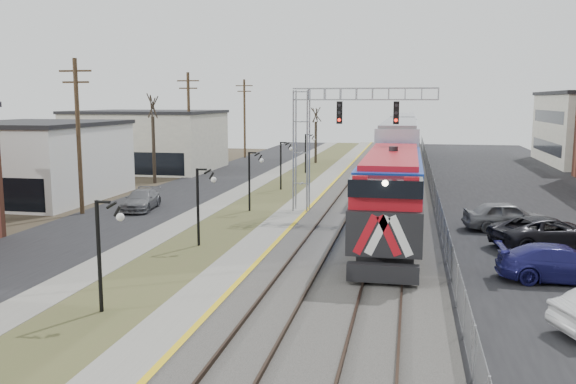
# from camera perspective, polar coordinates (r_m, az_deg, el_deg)

# --- Properties ---
(street_west) EXTENTS (7.00, 120.00, 0.04)m
(street_west) POSITION_cam_1_polar(r_m,az_deg,el_deg) (49.65, -9.91, -0.06)
(street_west) COLOR black
(street_west) RESTS_ON ground
(sidewalk) EXTENTS (2.00, 120.00, 0.08)m
(sidewalk) POSITION_cam_1_polar(r_m,az_deg,el_deg) (48.20, -4.91, -0.19)
(sidewalk) COLOR gray
(sidewalk) RESTS_ON ground
(grass_median) EXTENTS (4.00, 120.00, 0.06)m
(grass_median) POSITION_cam_1_polar(r_m,az_deg,el_deg) (47.46, -1.43, -0.31)
(grass_median) COLOR #4D512B
(grass_median) RESTS_ON ground
(platform) EXTENTS (2.00, 120.00, 0.24)m
(platform) POSITION_cam_1_polar(r_m,az_deg,el_deg) (46.88, 2.14, -0.32)
(platform) COLOR gray
(platform) RESTS_ON ground
(ballast_bed) EXTENTS (8.00, 120.00, 0.20)m
(ballast_bed) POSITION_cam_1_polar(r_m,az_deg,el_deg) (46.35, 8.25, -0.53)
(ballast_bed) COLOR #595651
(ballast_bed) RESTS_ON ground
(parking_lot) EXTENTS (16.00, 120.00, 0.04)m
(parking_lot) POSITION_cam_1_polar(r_m,az_deg,el_deg) (47.29, 22.93, -1.04)
(parking_lot) COLOR black
(parking_lot) RESTS_ON ground
(platform_edge) EXTENTS (0.24, 120.00, 0.01)m
(platform_edge) POSITION_cam_1_polar(r_m,az_deg,el_deg) (46.73, 3.21, -0.20)
(platform_edge) COLOR gold
(platform_edge) RESTS_ON platform
(track_near) EXTENTS (1.58, 120.00, 0.15)m
(track_near) POSITION_cam_1_polar(r_m,az_deg,el_deg) (46.47, 5.80, -0.24)
(track_near) COLOR #2D2119
(track_near) RESTS_ON ballast_bed
(track_far) EXTENTS (1.58, 120.00, 0.15)m
(track_far) POSITION_cam_1_polar(r_m,az_deg,el_deg) (46.27, 10.11, -0.37)
(track_far) COLOR #2D2119
(track_far) RESTS_ON ballast_bed
(train) EXTENTS (3.00, 63.05, 5.33)m
(train) POSITION_cam_1_polar(r_m,az_deg,el_deg) (56.34, 10.44, 3.87)
(train) COLOR #1334A1
(train) RESTS_ON ground
(signal_gantry) EXTENTS (9.00, 1.07, 8.15)m
(signal_gantry) POSITION_cam_1_polar(r_m,az_deg,el_deg) (39.10, 3.75, 5.96)
(signal_gantry) COLOR gray
(signal_gantry) RESTS_ON ground
(lampposts) EXTENTS (0.14, 62.14, 4.00)m
(lampposts) POSITION_cam_1_polar(r_m,az_deg,el_deg) (31.28, -8.25, -1.38)
(lampposts) COLOR black
(lampposts) RESTS_ON ground
(utility_poles) EXTENTS (0.28, 80.28, 10.00)m
(utility_poles) POSITION_cam_1_polar(r_m,az_deg,el_deg) (41.46, -19.01, 4.85)
(utility_poles) COLOR #4C3823
(utility_poles) RESTS_ON ground
(fence) EXTENTS (0.04, 120.00, 1.60)m
(fence) POSITION_cam_1_polar(r_m,az_deg,el_deg) (46.22, 13.48, 0.18)
(fence) COLOR gray
(fence) RESTS_ON ground
(bare_trees) EXTENTS (12.30, 42.30, 5.95)m
(bare_trees) POSITION_cam_1_polar(r_m,az_deg,el_deg) (53.38, -9.63, 3.45)
(bare_trees) COLOR #382D23
(bare_trees) RESTS_ON ground
(car_lot_c) EXTENTS (6.34, 4.69, 1.60)m
(car_lot_c) POSITION_cam_1_polar(r_m,az_deg,el_deg) (33.05, 23.20, -3.58)
(car_lot_c) COLOR black
(car_lot_c) RESTS_ON ground
(car_lot_d) EXTENTS (5.21, 2.26, 1.49)m
(car_lot_d) POSITION_cam_1_polar(r_m,az_deg,el_deg) (27.33, 24.25, -6.20)
(car_lot_d) COLOR navy
(car_lot_d) RESTS_ON ground
(car_lot_e) EXTENTS (5.08, 2.61, 1.66)m
(car_lot_e) POSITION_cam_1_polar(r_m,az_deg,el_deg) (36.69, 19.84, -2.20)
(car_lot_e) COLOR slate
(car_lot_e) RESTS_ON ground
(car_street_b) EXTENTS (2.53, 4.82, 1.33)m
(car_street_b) POSITION_cam_1_polar(r_m,az_deg,el_deg) (42.33, -13.57, -0.77)
(car_street_b) COLOR slate
(car_street_b) RESTS_ON ground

